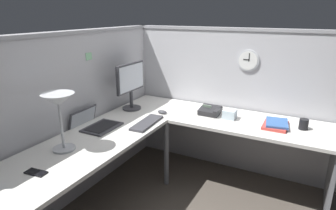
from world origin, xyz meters
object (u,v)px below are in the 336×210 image
cell_phone (36,172)px  monitor (131,83)px  laptop (94,124)px  desk_lamp_dome (59,104)px  coffee_mug (304,124)px  office_phone (211,111)px  wall_clock (248,60)px  tissue_box (230,114)px  book_stack (276,124)px  computer_mouse (162,112)px  keyboard (147,123)px

cell_phone → monitor: bearing=1.6°
laptop → cell_phone: laptop is taller
desk_lamp_dome → coffee_mug: desk_lamp_dome is taller
office_phone → coffee_mug: (0.02, -0.87, 0.01)m
wall_clock → tissue_box: bearing=170.3°
laptop → wall_clock: bearing=-44.4°
coffee_mug → wall_clock: bearing=62.4°
monitor → wall_clock: size_ratio=2.27×
laptop → coffee_mug: bearing=-64.5°
laptop → book_stack: size_ratio=1.29×
laptop → computer_mouse: bearing=-33.1°
monitor → office_phone: 0.89m
keyboard → computer_mouse: size_ratio=4.13×
tissue_box → monitor: bearing=101.1°
laptop → cell_phone: 0.84m
keyboard → book_stack: bearing=-69.3°
laptop → coffee_mug: (0.82, -1.71, 0.02)m
keyboard → cell_phone: bearing=166.5°
cell_phone → book_stack: (1.58, -1.27, 0.02)m
desk_lamp_dome → tissue_box: size_ratio=3.71×
office_phone → cell_phone: bearing=158.8°
cell_phone → book_stack: 2.03m
computer_mouse → laptop: bearing=146.9°
computer_mouse → tissue_box: bearing=-74.7°
office_phone → wall_clock: 0.65m
laptop → desk_lamp_dome: (-0.47, -0.12, 0.34)m
computer_mouse → office_phone: 0.50m
office_phone → monitor: bearing=105.4°
computer_mouse → cell_phone: bearing=173.1°
computer_mouse → tissue_box: size_ratio=0.87×
monitor → wall_clock: wall_clock is taller
desk_lamp_dome → cell_phone: 0.50m
cell_phone → keyboard: bearing=-16.0°
laptop → book_stack: 1.68m
keyboard → coffee_mug: (0.54, -1.31, 0.04)m
office_phone → wall_clock: size_ratio=0.95×
coffee_mug → desk_lamp_dome: bearing=129.0°
coffee_mug → tissue_box: bearing=93.3°
keyboard → office_phone: bearing=-43.8°
monitor → book_stack: 1.50m
computer_mouse → office_phone: size_ratio=0.50×
cell_phone → tissue_box: bearing=-34.0°
cell_phone → tissue_box: tissue_box is taller
keyboard → computer_mouse: computer_mouse is taller
laptop → tissue_box: size_ratio=3.22×
computer_mouse → office_phone: (0.20, -0.45, 0.02)m
laptop → wall_clock: size_ratio=1.76×
book_stack → tissue_box: tissue_box is taller
tissue_box → wall_clock: 0.60m
monitor → book_stack: size_ratio=1.67×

